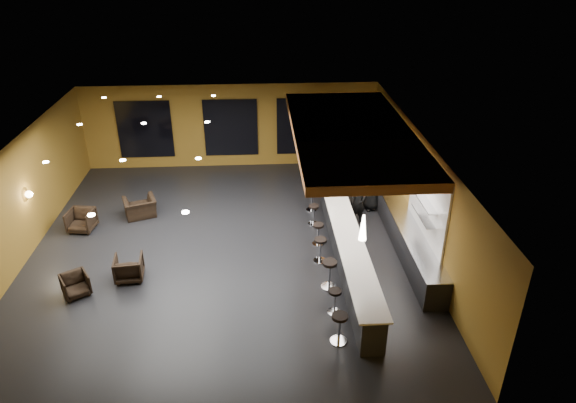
{
  "coord_description": "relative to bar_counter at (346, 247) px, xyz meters",
  "views": [
    {
      "loc": [
        1.12,
        -13.83,
        8.81
      ],
      "look_at": [
        2.0,
        0.5,
        1.3
      ],
      "focal_mm": 32.0,
      "sensor_mm": 36.0,
      "label": 1
    }
  ],
  "objects": [
    {
      "name": "wall_left",
      "position": [
        -9.7,
        1.0,
        1.25
      ],
      "size": [
        0.1,
        13.0,
        3.5
      ],
      "primitive_type": "cube",
      "color": "brown",
      "rests_on": "floor"
    },
    {
      "name": "staff_a",
      "position": [
        0.75,
        2.25,
        0.28
      ],
      "size": [
        0.64,
        0.5,
        1.57
      ],
      "primitive_type": "imported",
      "rotation": [
        0.0,
        0.0,
        0.23
      ],
      "color": "black",
      "rests_on": "floor"
    },
    {
      "name": "floor",
      "position": [
        -3.65,
        1.0,
        -0.55
      ],
      "size": [
        12.0,
        13.0,
        0.1
      ],
      "primitive_type": "cube",
      "color": "black",
      "rests_on": "ground"
    },
    {
      "name": "bar_stool_4",
      "position": [
        -0.73,
        1.0,
        -0.03
      ],
      "size": [
        0.37,
        0.37,
        0.73
      ],
      "rotation": [
        0.0,
        0.0,
        -0.11
      ],
      "color": "silver",
      "rests_on": "floor"
    },
    {
      "name": "bar_stool_3",
      "position": [
        -0.77,
        0.03,
        0.0
      ],
      "size": [
        0.4,
        0.4,
        0.79
      ],
      "rotation": [
        0.0,
        0.0,
        0.29
      ],
      "color": "silver",
      "rests_on": "floor"
    },
    {
      "name": "wall_right",
      "position": [
        2.4,
        1.0,
        1.25
      ],
      "size": [
        0.1,
        13.0,
        3.5
      ],
      "primitive_type": "cube",
      "color": "brown",
      "rests_on": "floor"
    },
    {
      "name": "wall_shelf_upper",
      "position": [
        2.17,
        -0.2,
        1.55
      ],
      "size": [
        0.3,
        1.5,
        0.03
      ],
      "primitive_type": "cube",
      "color": "silver",
      "rests_on": "wall_right"
    },
    {
      "name": "window_right",
      "position": [
        -0.65,
        7.44,
        1.2
      ],
      "size": [
        2.2,
        0.06,
        2.4
      ],
      "primitive_type": "cube",
      "color": "black",
      "rests_on": "wall_back"
    },
    {
      "name": "window_center",
      "position": [
        -3.65,
        7.44,
        1.2
      ],
      "size": [
        2.2,
        0.06,
        2.4
      ],
      "primitive_type": "cube",
      "color": "black",
      "rests_on": "wall_back"
    },
    {
      "name": "ceiling",
      "position": [
        -3.65,
        1.0,
        3.05
      ],
      "size": [
        12.0,
        13.0,
        0.1
      ],
      "primitive_type": "cube",
      "color": "black"
    },
    {
      "name": "bar_stool_2",
      "position": [
        -0.67,
        -1.26,
        0.04
      ],
      "size": [
        0.43,
        0.43,
        0.85
      ],
      "rotation": [
        0.0,
        0.0,
        0.29
      ],
      "color": "silver",
      "rests_on": "floor"
    },
    {
      "name": "armchair_d",
      "position": [
        -6.72,
        3.2,
        -0.16
      ],
      "size": [
        1.3,
        1.22,
        0.68
      ],
      "primitive_type": "imported",
      "rotation": [
        0.0,
        0.0,
        3.49
      ],
      "color": "black",
      "rests_on": "floor"
    },
    {
      "name": "column",
      "position": [
        0.0,
        4.6,
        1.25
      ],
      "size": [
        0.6,
        0.6,
        3.5
      ],
      "primitive_type": "cube",
      "color": "#9C5723",
      "rests_on": "floor"
    },
    {
      "name": "bar_stool_0",
      "position": [
        -0.72,
        -3.44,
        0.02
      ],
      "size": [
        0.41,
        0.41,
        0.81
      ],
      "rotation": [
        0.0,
        0.0,
        -0.3
      ],
      "color": "silver",
      "rests_on": "floor"
    },
    {
      "name": "bar_top",
      "position": [
        0.0,
        0.0,
        0.52
      ],
      "size": [
        0.78,
        8.1,
        0.05
      ],
      "primitive_type": "cube",
      "color": "white",
      "rests_on": "bar_counter"
    },
    {
      "name": "window_left",
      "position": [
        -7.15,
        7.44,
        1.2
      ],
      "size": [
        2.2,
        0.06,
        2.4
      ],
      "primitive_type": "cube",
      "color": "black",
      "rests_on": "wall_back"
    },
    {
      "name": "wall_front",
      "position": [
        -3.65,
        -5.55,
        1.25
      ],
      "size": [
        12.0,
        0.1,
        3.5
      ],
      "primitive_type": "cube",
      "color": "brown",
      "rests_on": "floor"
    },
    {
      "name": "armchair_b",
      "position": [
        -6.32,
        -0.51,
        -0.14
      ],
      "size": [
        0.85,
        0.87,
        0.72
      ],
      "primitive_type": "imported",
      "rotation": [
        0.0,
        0.0,
        3.24
      ],
      "color": "black",
      "rests_on": "floor"
    },
    {
      "name": "armchair_c",
      "position": [
        -8.48,
        2.34,
        -0.13
      ],
      "size": [
        0.9,
        0.92,
        0.74
      ],
      "primitive_type": "imported",
      "rotation": [
        0.0,
        0.0,
        -0.14
      ],
      "color": "black",
      "rests_on": "floor"
    },
    {
      "name": "bar_stool_5",
      "position": [
        -0.73,
        2.28,
        -0.04
      ],
      "size": [
        0.36,
        0.36,
        0.71
      ],
      "rotation": [
        0.0,
        0.0,
        -0.34
      ],
      "color": "silver",
      "rests_on": "floor"
    },
    {
      "name": "wall_shelf_lower",
      "position": [
        2.17,
        -0.2,
        1.1
      ],
      "size": [
        0.3,
        1.5,
        0.03
      ],
      "primitive_type": "cube",
      "color": "silver",
      "rests_on": "wall_right"
    },
    {
      "name": "prep_top",
      "position": [
        2.0,
        0.5,
        0.39
      ],
      "size": [
        0.72,
        6.0,
        0.03
      ],
      "primitive_type": "cube",
      "color": "silver",
      "rests_on": "prep_counter"
    },
    {
      "name": "pendant_1",
      "position": [
        0.0,
        0.5,
        1.85
      ],
      "size": [
        0.2,
        0.2,
        0.7
      ],
      "primitive_type": "cone",
      "color": "white",
      "rests_on": "wood_soffit"
    },
    {
      "name": "wood_soffit",
      "position": [
        0.35,
        2.0,
        2.86
      ],
      "size": [
        3.6,
        8.0,
        0.28
      ],
      "primitive_type": "cube",
      "color": "#A56130",
      "rests_on": "ceiling"
    },
    {
      "name": "wall_sconce",
      "position": [
        -9.53,
        1.5,
        1.3
      ],
      "size": [
        0.22,
        0.22,
        0.22
      ],
      "primitive_type": "sphere",
      "color": "#FFE5B2",
      "rests_on": "wall_left"
    },
    {
      "name": "pendant_0",
      "position": [
        0.0,
        -2.0,
        1.85
      ],
      "size": [
        0.2,
        0.2,
        0.7
      ],
      "primitive_type": "cone",
      "color": "white",
      "rests_on": "wood_soffit"
    },
    {
      "name": "tile_backsplash",
      "position": [
        2.31,
        0.0,
        1.5
      ],
      "size": [
        0.06,
        3.2,
        2.4
      ],
      "primitive_type": "cube",
      "color": "white",
      "rests_on": "wall_right"
    },
    {
      "name": "staff_c",
      "position": [
        1.46,
        3.22,
        0.33
      ],
      "size": [
        0.87,
        0.62,
        1.66
      ],
      "primitive_type": "imported",
      "rotation": [
        0.0,
        0.0,
        0.12
      ],
      "color": "black",
      "rests_on": "floor"
    },
    {
      "name": "pendant_2",
      "position": [
        0.0,
        3.0,
        1.85
      ],
      "size": [
        0.2,
        0.2,
        0.7
      ],
      "primitive_type": "cone",
      "color": "white",
      "rests_on": "wood_soffit"
    },
    {
      "name": "staff_b",
      "position": [
        1.4,
        3.26,
        0.35
      ],
      "size": [
        0.94,
        0.8,
        1.7
      ],
      "primitive_type": "imported",
      "rotation": [
        0.0,
        0.0,
        0.2
      ],
      "color": "black",
      "rests_on": "floor"
    },
    {
      "name": "wall_back",
      "position": [
        -3.65,
        7.55,
        1.25
      ],
      "size": [
        12.0,
        0.1,
        3.5
      ],
      "primitive_type": "cube",
      "color": "brown",
      "rests_on": "floor"
    },
    {
      "name": "bar_stool_6",
      "position": [
        -0.7,
        3.27,
        -0.02
      ],
      "size": [
        0.38,
        0.38,
        0.75
      ],
      "rotation": [
        0.0,
        0.0,
        -0.23
      ],
      "color": "silver",
      "rests_on": "floor"
    },
    {
      "name": "armchair_a",
      "position": [
        -7.63,
        -1.16,
        -0.19
      ],
      "size": [
        0.93,
        0.94,
        0.63
      ],
      "primitive_type": "imported",
      "rotation": [
        0.0,
        0.0,
        0.55
      ],
      "color": "black",
      "rests_on": "floor"
    },
    {
      "name": "bar_stool_1",
      "position": [
        -0.68,
        -2.36,
        -0.04
      ],
      "size": [
        0.36,
        0.36,
        0.71
      ],
      "rotation": [
        0.0,
        0.0,
        0.12
      ],
      "color": "silver",
      "rests_on": "floor"
    },
    {
      "name": "bar_counter",
      "position": [
        0.0,
        0.0,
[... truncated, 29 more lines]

